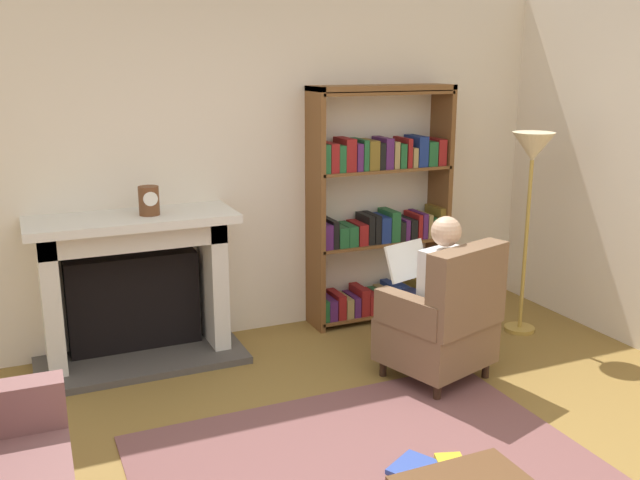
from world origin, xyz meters
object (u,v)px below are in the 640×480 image
Objects in this scene: mantel_clock at (149,201)px; armchair_reading at (444,321)px; seated_reader at (432,289)px; fireplace at (135,283)px; bookshelf at (380,210)px; floor_lamp at (532,165)px.

mantel_clock is 2.17m from armchair_reading.
fireplace is at bearing -48.70° from seated_reader.
bookshelf is 1.99× the size of armchair_reading.
bookshelf reaches higher than fireplace.
bookshelf reaches higher than seated_reader.
armchair_reading is 0.23m from seated_reader.
mantel_clock is at bearing -50.21° from armchair_reading.
bookshelf is 1.21× the size of floor_lamp.
fireplace is 0.92× the size of floor_lamp.
fireplace is 1.50× the size of armchair_reading.
armchair_reading is at bearing -154.63° from floor_lamp.
fireplace is at bearing -179.01° from bookshelf.
mantel_clock is at bearing -47.99° from seated_reader.
bookshelf is at bearing 4.12° from mantel_clock.
bookshelf is (2.00, 0.03, 0.35)m from fireplace.
fireplace is 7.29× the size of mantel_clock.
seated_reader is at bearing -31.47° from fireplace.
floor_lamp is at bearing -171.85° from armchair_reading.
mantel_clock is at bearing -40.29° from fireplace.
floor_lamp is at bearing -39.09° from bookshelf.
bookshelf is at bearing 140.91° from floor_lamp.
bookshelf is (1.88, 0.14, -0.26)m from mantel_clock.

